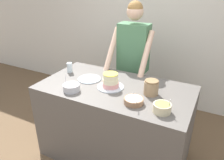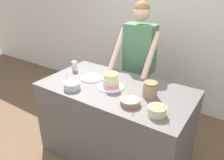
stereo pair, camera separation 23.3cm
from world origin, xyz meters
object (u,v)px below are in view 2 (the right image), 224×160
object	(u,v)px
ceramic_plate	(92,78)
cake	(111,81)
stoneware_jar	(150,89)
frosting_bowl_pink	(72,85)
drinking_glass	(74,66)
frosting_bowl_white	(130,102)
person_baker	(139,56)
frosting_bowl_olive	(157,110)

from	to	relation	value
ceramic_plate	cake	bearing A→B (deg)	-11.89
stoneware_jar	cake	bearing A→B (deg)	-173.46
cake	frosting_bowl_pink	world-z (taller)	frosting_bowl_pink
cake	drinking_glass	world-z (taller)	cake
cake	frosting_bowl_pink	distance (m)	0.42
frosting_bowl_white	stoneware_jar	xyz separation A→B (m)	(0.09, 0.25, 0.05)
person_baker	frosting_bowl_olive	xyz separation A→B (m)	(0.68, -0.98, -0.09)
person_baker	frosting_bowl_olive	size ratio (longest dim) A/B	10.96
person_baker	frosting_bowl_white	world-z (taller)	person_baker
frosting_bowl_pink	frosting_bowl_olive	bearing A→B (deg)	2.24
cake	person_baker	bearing A→B (deg)	93.93
frosting_bowl_white	frosting_bowl_olive	size ratio (longest dim) A/B	1.16
drinking_glass	stoneware_jar	xyz separation A→B (m)	(1.10, -0.09, 0.01)
stoneware_jar	person_baker	bearing A→B (deg)	124.90
frosting_bowl_olive	ceramic_plate	size ratio (longest dim) A/B	0.60
ceramic_plate	frosting_bowl_white	bearing A→B (deg)	-21.69
person_baker	frosting_bowl_olive	world-z (taller)	person_baker
frosting_bowl_pink	ceramic_plate	world-z (taller)	frosting_bowl_pink
frosting_bowl_olive	frosting_bowl_pink	bearing A→B (deg)	-177.76
cake	frosting_bowl_olive	bearing A→B (deg)	-19.46
person_baker	drinking_glass	size ratio (longest dim) A/B	14.36
person_baker	stoneware_jar	world-z (taller)	person_baker
person_baker	ceramic_plate	bearing A→B (deg)	-111.03
cake	frosting_bowl_white	xyz separation A→B (m)	(0.35, -0.20, -0.04)
drinking_glass	ceramic_plate	bearing A→B (deg)	-12.22
drinking_glass	stoneware_jar	bearing A→B (deg)	-4.68
person_baker	drinking_glass	xyz separation A→B (m)	(-0.61, -0.62, -0.08)
frosting_bowl_olive	stoneware_jar	size ratio (longest dim) A/B	1.04
frosting_bowl_white	frosting_bowl_pink	size ratio (longest dim) A/B	1.07
person_baker	stoneware_jar	distance (m)	0.86
person_baker	cake	bearing A→B (deg)	-86.07
frosting_bowl_white	frosting_bowl_pink	world-z (taller)	frosting_bowl_pink
frosting_bowl_white	ceramic_plate	world-z (taller)	frosting_bowl_white
frosting_bowl_pink	stoneware_jar	bearing A→B (deg)	22.00
frosting_bowl_white	frosting_bowl_olive	world-z (taller)	frosting_bowl_white
person_baker	frosting_bowl_pink	size ratio (longest dim) A/B	10.11
cake	frosting_bowl_olive	distance (m)	0.67
frosting_bowl_pink	stoneware_jar	xyz separation A→B (m)	(0.77, 0.31, 0.04)
ceramic_plate	frosting_bowl_olive	bearing A→B (deg)	-16.99
frosting_bowl_white	frosting_bowl_pink	distance (m)	0.69
frosting_bowl_white	stoneware_jar	size ratio (longest dim) A/B	1.21
frosting_bowl_white	frosting_bowl_pink	xyz separation A→B (m)	(-0.68, -0.06, 0.01)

